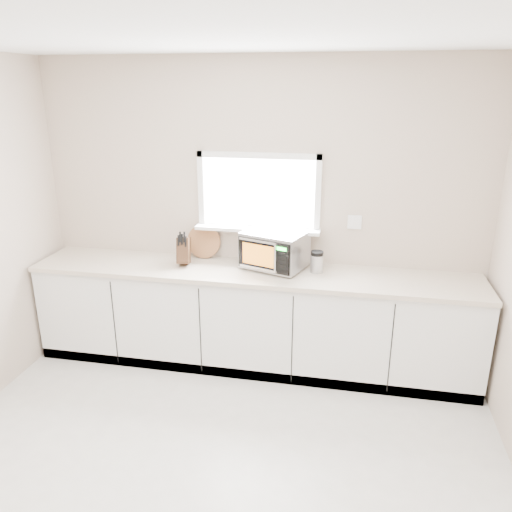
# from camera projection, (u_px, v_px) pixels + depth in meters

# --- Properties ---
(ground) EXTENTS (4.00, 4.00, 0.00)m
(ground) POSITION_uv_depth(u_px,v_px,m) (198.00, 505.00, 3.08)
(ground) COLOR beige
(ground) RESTS_ON ground
(back_wall) EXTENTS (4.00, 0.17, 2.70)m
(back_wall) POSITION_uv_depth(u_px,v_px,m) (259.00, 213.00, 4.48)
(back_wall) COLOR #B7A491
(back_wall) RESTS_ON ground
(cabinets) EXTENTS (3.92, 0.60, 0.88)m
(cabinets) POSITION_uv_depth(u_px,v_px,m) (253.00, 320.00, 4.51)
(cabinets) COLOR white
(cabinets) RESTS_ON ground
(countertop) EXTENTS (3.92, 0.64, 0.04)m
(countertop) POSITION_uv_depth(u_px,v_px,m) (252.00, 273.00, 4.35)
(countertop) COLOR beige
(countertop) RESTS_ON cabinets
(microwave) EXTENTS (0.61, 0.54, 0.33)m
(microwave) POSITION_uv_depth(u_px,v_px,m) (274.00, 249.00, 4.35)
(microwave) COLOR black
(microwave) RESTS_ON countertop
(knife_block) EXTENTS (0.14, 0.24, 0.32)m
(knife_block) POSITION_uv_depth(u_px,v_px,m) (184.00, 250.00, 4.44)
(knife_block) COLOR #402816
(knife_block) RESTS_ON countertop
(cutting_board) EXTENTS (0.31, 0.08, 0.31)m
(cutting_board) POSITION_uv_depth(u_px,v_px,m) (204.00, 241.00, 4.62)
(cutting_board) COLOR #A87041
(cutting_board) RESTS_ON countertop
(coffee_grinder) EXTENTS (0.12, 0.12, 0.19)m
(coffee_grinder) POSITION_uv_depth(u_px,v_px,m) (317.00, 262.00, 4.27)
(coffee_grinder) COLOR #ADB0B5
(coffee_grinder) RESTS_ON countertop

